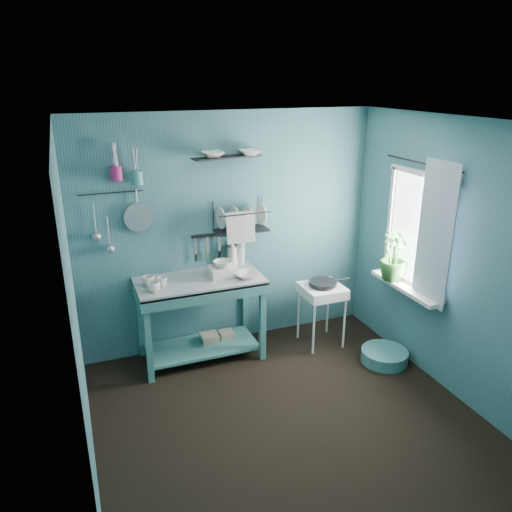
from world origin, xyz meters
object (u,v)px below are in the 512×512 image
object	(u,v)px
mug_mid	(162,282)
colander	(138,217)
work_counter	(201,319)
frying_pan	(323,283)
dish_rack	(241,216)
storage_tin_small	(227,340)
mug_left	(154,287)
storage_tin_large	(210,343)
mug_right	(149,281)
wash_tub	(223,271)
hotplate_stand	(321,315)
soap_bottle	(232,253)
utensil_cup_magenta	(116,173)
floor_basin	(384,356)
utensil_cup_teal	(137,178)
water_bottle	(240,252)
potted_plant	(394,257)

from	to	relation	value
mug_mid	colander	xyz separation A→B (m)	(-0.14, 0.29, 0.58)
work_counter	frying_pan	xyz separation A→B (m)	(1.31, -0.19, 0.28)
frying_pan	dish_rack	world-z (taller)	dish_rack
storage_tin_small	mug_left	bearing A→B (deg)	-162.90
storage_tin_large	mug_mid	bearing A→B (deg)	-167.09
mug_right	work_counter	bearing A→B (deg)	0.00
mug_mid	mug_right	size ratio (longest dim) A/B	0.81
storage_tin_large	wash_tub	bearing A→B (deg)	-25.02
wash_tub	hotplate_stand	world-z (taller)	wash_tub
soap_bottle	hotplate_stand	world-z (taller)	soap_bottle
hotplate_stand	frying_pan	size ratio (longest dim) A/B	2.29
wash_tub	utensil_cup_magenta	world-z (taller)	utensil_cup_magenta
mug_mid	colander	size ratio (longest dim) A/B	0.36
dish_rack	colander	xyz separation A→B (m)	(-1.02, 0.08, 0.07)
wash_tub	storage_tin_small	xyz separation A→B (m)	(0.05, 0.10, -0.85)
soap_bottle	utensil_cup_magenta	bearing A→B (deg)	-179.95
work_counter	floor_basin	size ratio (longest dim) A/B	2.63
mug_left	soap_bottle	size ratio (longest dim) A/B	0.41
work_counter	soap_bottle	size ratio (longest dim) A/B	4.23
storage_tin_large	colander	bearing A→B (deg)	163.80
mug_left	storage_tin_large	world-z (taller)	mug_left
utensil_cup_teal	floor_basin	size ratio (longest dim) A/B	0.27
hotplate_stand	utensil_cup_magenta	size ratio (longest dim) A/B	5.28
utensil_cup_teal	utensil_cup_magenta	bearing A→B (deg)	180.00
soap_bottle	hotplate_stand	distance (m)	1.20
storage_tin_small	mug_mid	bearing A→B (deg)	-168.37
frying_pan	soap_bottle	bearing A→B (deg)	156.55
storage_tin_large	floor_basin	distance (m)	1.84
work_counter	storage_tin_small	bearing A→B (deg)	13.11
utensil_cup_teal	mug_left	bearing A→B (deg)	-86.34
utensil_cup_magenta	mug_right	bearing A→B (deg)	-46.84
water_bottle	potted_plant	size ratio (longest dim) A/B	0.56
utensil_cup_teal	storage_tin_large	world-z (taller)	utensil_cup_teal
utensil_cup_magenta	floor_basin	world-z (taller)	utensil_cup_magenta
frying_pan	colander	xyz separation A→B (m)	(-1.83, 0.41, 0.80)
water_bottle	utensil_cup_teal	bearing A→B (deg)	-178.83
mug_mid	soap_bottle	world-z (taller)	soap_bottle
dish_rack	utensil_cup_magenta	distance (m)	1.30
wash_tub	utensil_cup_magenta	distance (m)	1.40
utensil_cup_magenta	storage_tin_small	distance (m)	2.12
water_bottle	utensil_cup_teal	world-z (taller)	utensil_cup_teal
mug_left	utensil_cup_teal	distance (m)	1.03
soap_bottle	storage_tin_large	world-z (taller)	soap_bottle
mug_mid	water_bottle	distance (m)	0.95
dish_rack	storage_tin_large	xyz separation A→B (m)	(-0.41, -0.10, -1.34)
work_counter	potted_plant	size ratio (longest dim) A/B	2.55
dish_rack	floor_basin	bearing A→B (deg)	-27.00
mug_right	utensil_cup_teal	world-z (taller)	utensil_cup_teal
storage_tin_large	hotplate_stand	bearing A→B (deg)	-11.03
work_counter	mug_mid	distance (m)	0.63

